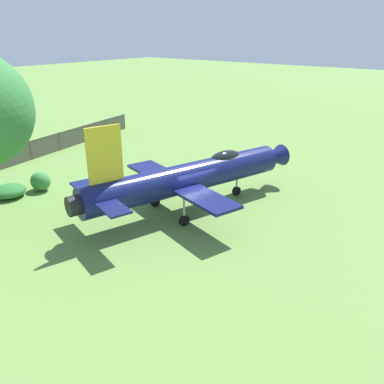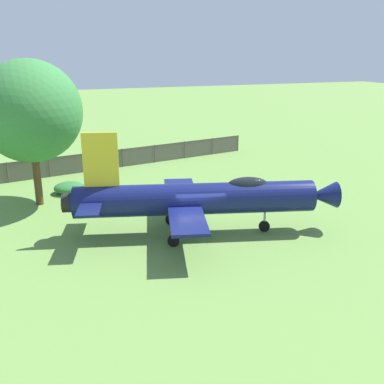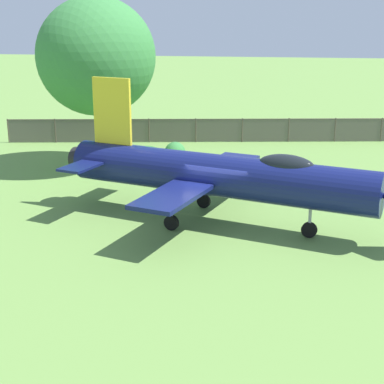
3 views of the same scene
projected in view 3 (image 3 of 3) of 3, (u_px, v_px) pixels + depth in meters
name	position (u px, v px, depth m)	size (l,w,h in m)	color
ground_plane	(217.00, 223.00, 23.91)	(200.00, 200.00, 0.00)	#668E42
display_jet	(226.00, 175.00, 23.16)	(9.20, 14.49, 5.66)	#111951
shade_tree	(97.00, 57.00, 31.22)	(6.82, 6.31, 9.17)	brown
perimeter_fence	(219.00, 129.00, 38.90)	(5.02, 27.63, 1.60)	#4C4238
shrub_near_fence	(175.00, 153.00, 33.29)	(1.41, 1.20, 1.25)	#387F3D
shrub_by_tree	(145.00, 153.00, 34.20)	(1.98, 2.10, 0.79)	#2D7033
info_plaque	(278.00, 173.00, 28.14)	(0.61, 0.40, 1.14)	#333333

